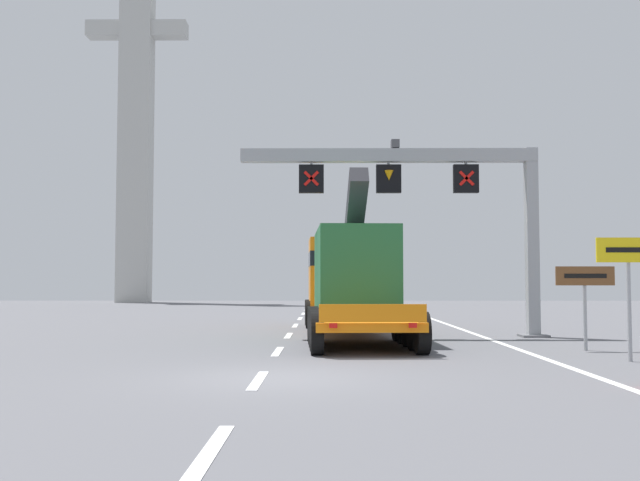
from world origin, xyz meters
name	(u,v)px	position (x,y,z in m)	size (l,w,h in m)	color
ground	(280,378)	(0.00, 0.00, 0.00)	(112.00, 112.00, 0.00)	#5B5B60
lane_markings	(292,330)	(-0.40, 13.74, 0.01)	(0.20, 42.07, 0.01)	silver
edge_line_right	(473,333)	(6.20, 12.00, 0.01)	(0.20, 63.00, 0.01)	silver
overhead_lane_gantry	(431,186)	(4.48, 10.49, 5.14)	(10.41, 0.90, 6.74)	#9EA0A5
heavy_haul_truck_orange	(348,278)	(1.68, 11.84, 1.99)	(3.57, 14.15, 5.30)	orange
exit_sign_yellow	(629,267)	(8.03, 2.90, 2.22)	(1.53, 0.15, 2.91)	#9EA0A5
tourist_info_sign_brown	(585,286)	(7.96, 5.61, 1.76)	(1.60, 0.15, 2.29)	#9EA0A5
bridge_pylon_distant	(137,78)	(-16.13, 49.90, 20.21)	(9.00, 2.00, 39.62)	#B7B7B2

